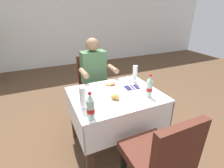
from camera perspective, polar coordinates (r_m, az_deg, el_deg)
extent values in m
plane|color=brown|center=(2.29, -0.87, -20.50)|extent=(11.00, 11.00, 0.00)
cube|color=white|center=(5.38, -18.98, 21.37)|extent=(11.00, 0.12, 2.92)
cube|color=white|center=(1.90, 1.26, -3.61)|extent=(1.01, 0.82, 0.02)
cube|color=white|center=(1.70, 7.28, -14.47)|extent=(1.01, 0.02, 0.32)
cube|color=white|center=(2.30, -3.12, -3.12)|extent=(1.01, 0.02, 0.32)
cube|color=white|center=(1.85, -13.07, -11.16)|extent=(0.02, 0.82, 0.32)
cube|color=white|center=(2.21, 12.95, -4.92)|extent=(0.02, 0.82, 0.32)
cube|color=#472D1E|center=(1.73, -7.89, -22.42)|extent=(0.07, 0.07, 0.71)
cube|color=#472D1E|center=(2.07, 17.14, -14.18)|extent=(0.07, 0.07, 0.71)
cube|color=#472D1E|center=(2.26, -13.25, -10.20)|extent=(0.07, 0.07, 0.71)
cube|color=#472D1E|center=(2.53, 6.89, -5.63)|extent=(0.07, 0.07, 0.71)
cube|color=#4C2319|center=(2.59, -5.61, -1.52)|extent=(0.44, 0.44, 0.08)
cube|color=#4C2319|center=(2.71, -7.59, 5.53)|extent=(0.42, 0.06, 0.44)
cube|color=black|center=(2.53, -7.74, -9.14)|extent=(0.04, 0.04, 0.45)
cube|color=black|center=(2.63, -0.61, -7.53)|extent=(0.04, 0.04, 0.45)
cube|color=black|center=(2.82, -9.83, -5.63)|extent=(0.04, 0.04, 0.45)
cube|color=black|center=(2.90, -3.35, -4.32)|extent=(0.04, 0.04, 0.45)
cube|color=#4C2319|center=(1.56, 13.51, -22.49)|extent=(0.44, 0.44, 0.08)
cube|color=#4C2319|center=(1.25, 22.08, -21.08)|extent=(0.42, 0.06, 0.44)
cube|color=black|center=(1.91, 13.79, -22.92)|extent=(0.04, 0.04, 0.45)
cube|color=black|center=(1.78, 4.00, -26.84)|extent=(0.04, 0.04, 0.45)
cylinder|color=#282D42|center=(2.53, -5.77, -9.13)|extent=(0.10, 0.10, 0.45)
cylinder|color=#282D42|center=(2.57, -2.37, -8.35)|extent=(0.10, 0.10, 0.45)
cube|color=#282D42|center=(2.54, -5.54, -1.51)|extent=(0.34, 0.36, 0.12)
cube|color=#4C754C|center=(2.50, -6.43, 5.65)|extent=(0.36, 0.20, 0.50)
sphere|color=#997051|center=(2.41, -6.82, 13.44)|extent=(0.19, 0.19, 0.19)
cylinder|color=#997051|center=(2.23, -9.82, 3.78)|extent=(0.07, 0.26, 0.07)
cylinder|color=#997051|center=(2.36, 0.31, 5.34)|extent=(0.07, 0.26, 0.07)
cylinder|color=white|center=(1.76, 1.08, -5.41)|extent=(0.25, 0.25, 0.01)
ellipsoid|color=#B77A38|center=(1.74, 0.93, -4.42)|extent=(0.09, 0.09, 0.05)
ellipsoid|color=#B77A38|center=(1.73, 1.86, -4.97)|extent=(0.06, 0.07, 0.04)
cylinder|color=white|center=(2.08, -0.14, -0.47)|extent=(0.23, 0.23, 0.01)
ellipsoid|color=gold|center=(2.07, -1.50, -0.05)|extent=(0.08, 0.08, 0.03)
ellipsoid|color=gold|center=(2.07, -0.79, -0.01)|extent=(0.10, 0.10, 0.03)
ellipsoid|color=#C14C33|center=(2.06, 0.37, -0.08)|extent=(0.09, 0.08, 0.03)
cylinder|color=white|center=(1.64, -9.75, -8.31)|extent=(0.07, 0.07, 0.01)
cylinder|color=white|center=(1.63, -9.79, -7.77)|extent=(0.02, 0.02, 0.03)
cylinder|color=white|center=(1.57, -10.08, -4.28)|extent=(0.06, 0.06, 0.20)
cylinder|color=black|center=(1.59, -10.00, -5.23)|extent=(0.06, 0.06, 0.14)
cylinder|color=white|center=(2.21, 7.81, 0.73)|extent=(0.07, 0.07, 0.01)
cylinder|color=white|center=(2.20, 7.84, 1.16)|extent=(0.02, 0.02, 0.03)
cylinder|color=white|center=(2.16, 8.00, 3.87)|extent=(0.06, 0.06, 0.19)
cylinder|color=gold|center=(2.18, 7.93, 2.77)|extent=(0.06, 0.06, 0.10)
cylinder|color=silver|center=(1.44, -7.39, -8.74)|extent=(0.07, 0.07, 0.19)
cylinder|color=red|center=(1.45, -7.37, -9.05)|extent=(0.07, 0.07, 0.04)
cone|color=silver|center=(1.38, -7.65, -4.52)|extent=(0.06, 0.06, 0.05)
cylinder|color=red|center=(1.37, -7.74, -3.15)|extent=(0.03, 0.03, 0.02)
cylinder|color=silver|center=(1.84, 12.84, -1.56)|extent=(0.06, 0.06, 0.19)
cylinder|color=red|center=(1.84, 12.81, -1.83)|extent=(0.07, 0.07, 0.04)
cone|color=silver|center=(1.79, 13.20, 1.98)|extent=(0.06, 0.06, 0.05)
cylinder|color=red|center=(1.77, 13.31, 3.06)|extent=(0.03, 0.03, 0.02)
cube|color=#231E4C|center=(2.05, 6.90, -1.16)|extent=(0.18, 0.15, 0.01)
cube|color=silver|center=(2.04, 6.45, -1.06)|extent=(0.03, 0.19, 0.01)
cube|color=silver|center=(2.05, 7.36, -0.91)|extent=(0.03, 0.19, 0.01)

